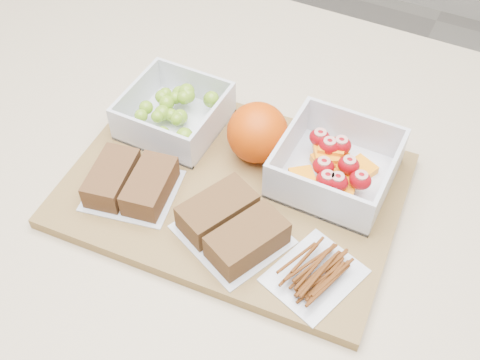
{
  "coord_description": "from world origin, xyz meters",
  "views": [
    {
      "loc": [
        0.24,
        -0.45,
        1.51
      ],
      "look_at": [
        0.01,
        0.0,
        0.93
      ],
      "focal_mm": 45.0,
      "sensor_mm": 36.0,
      "label": 1
    }
  ],
  "objects_px": {
    "orange": "(257,133)",
    "sandwich_bag_center": "(232,226)",
    "cutting_board": "(233,190)",
    "pretzel_bag": "(315,271)",
    "sandwich_bag_left": "(131,182)",
    "fruit_container": "(335,167)",
    "grape_container": "(176,113)"
  },
  "relations": [
    {
      "from": "orange",
      "to": "sandwich_bag_center",
      "type": "height_order",
      "value": "orange"
    },
    {
      "from": "cutting_board",
      "to": "pretzel_bag",
      "type": "distance_m",
      "value": 0.17
    },
    {
      "from": "sandwich_bag_left",
      "to": "sandwich_bag_center",
      "type": "height_order",
      "value": "sandwich_bag_center"
    },
    {
      "from": "orange",
      "to": "sandwich_bag_center",
      "type": "distance_m",
      "value": 0.14
    },
    {
      "from": "fruit_container",
      "to": "sandwich_bag_center",
      "type": "bearing_deg",
      "value": -118.73
    },
    {
      "from": "sandwich_bag_left",
      "to": "pretzel_bag",
      "type": "xyz_separation_m",
      "value": [
        0.26,
        -0.01,
        -0.01
      ]
    },
    {
      "from": "sandwich_bag_left",
      "to": "sandwich_bag_center",
      "type": "xyz_separation_m",
      "value": [
        0.15,
        -0.0,
        0.0
      ]
    },
    {
      "from": "grape_container",
      "to": "sandwich_bag_center",
      "type": "xyz_separation_m",
      "value": [
        0.16,
        -0.14,
        -0.0
      ]
    },
    {
      "from": "cutting_board",
      "to": "orange",
      "type": "bearing_deg",
      "value": 83.69
    },
    {
      "from": "cutting_board",
      "to": "grape_container",
      "type": "bearing_deg",
      "value": 148.06
    },
    {
      "from": "pretzel_bag",
      "to": "sandwich_bag_left",
      "type": "bearing_deg",
      "value": 177.04
    },
    {
      "from": "cutting_board",
      "to": "grape_container",
      "type": "distance_m",
      "value": 0.14
    },
    {
      "from": "grape_container",
      "to": "sandwich_bag_left",
      "type": "distance_m",
      "value": 0.13
    },
    {
      "from": "orange",
      "to": "pretzel_bag",
      "type": "distance_m",
      "value": 0.2
    },
    {
      "from": "cutting_board",
      "to": "sandwich_bag_left",
      "type": "bearing_deg",
      "value": -153.04
    },
    {
      "from": "cutting_board",
      "to": "pretzel_bag",
      "type": "xyz_separation_m",
      "value": [
        0.15,
        -0.08,
        0.02
      ]
    },
    {
      "from": "orange",
      "to": "grape_container",
      "type": "bearing_deg",
      "value": 179.76
    },
    {
      "from": "fruit_container",
      "to": "orange",
      "type": "relative_size",
      "value": 1.75
    },
    {
      "from": "pretzel_bag",
      "to": "fruit_container",
      "type": "bearing_deg",
      "value": 102.91
    },
    {
      "from": "fruit_container",
      "to": "pretzel_bag",
      "type": "xyz_separation_m",
      "value": [
        0.03,
        -0.15,
        -0.01
      ]
    },
    {
      "from": "sandwich_bag_left",
      "to": "sandwich_bag_center",
      "type": "relative_size",
      "value": 0.84
    },
    {
      "from": "sandwich_bag_left",
      "to": "pretzel_bag",
      "type": "height_order",
      "value": "sandwich_bag_left"
    },
    {
      "from": "pretzel_bag",
      "to": "sandwich_bag_center",
      "type": "bearing_deg",
      "value": 175.21
    },
    {
      "from": "sandwich_bag_left",
      "to": "cutting_board",
      "type": "bearing_deg",
      "value": 30.64
    },
    {
      "from": "cutting_board",
      "to": "orange",
      "type": "height_order",
      "value": "orange"
    },
    {
      "from": "grape_container",
      "to": "sandwich_bag_left",
      "type": "height_order",
      "value": "grape_container"
    },
    {
      "from": "orange",
      "to": "pretzel_bag",
      "type": "bearing_deg",
      "value": -45.34
    },
    {
      "from": "orange",
      "to": "fruit_container",
      "type": "bearing_deg",
      "value": 2.36
    },
    {
      "from": "grape_container",
      "to": "orange",
      "type": "height_order",
      "value": "orange"
    },
    {
      "from": "sandwich_bag_center",
      "to": "pretzel_bag",
      "type": "relative_size",
      "value": 1.22
    },
    {
      "from": "fruit_container",
      "to": "sandwich_bag_left",
      "type": "bearing_deg",
      "value": -148.66
    },
    {
      "from": "sandwich_bag_left",
      "to": "fruit_container",
      "type": "bearing_deg",
      "value": 31.34
    }
  ]
}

